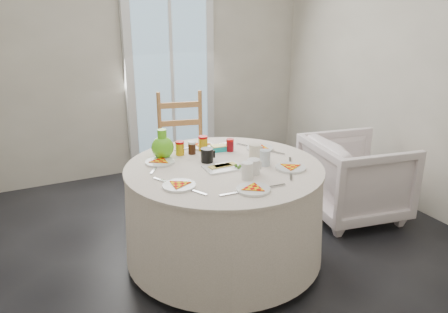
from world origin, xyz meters
name	(u,v)px	position (x,y,z in m)	size (l,w,h in m)	color
floor	(214,256)	(0.00, 0.00, 0.00)	(4.00, 4.00, 0.00)	black
wall_back	(132,53)	(0.00, 2.00, 1.30)	(4.00, 0.02, 2.60)	#BCB5A3
wall_right	(427,65)	(2.00, 0.00, 1.30)	(0.02, 4.00, 2.60)	#BCB5A3
glass_door	(171,75)	(0.40, 1.95, 1.05)	(1.00, 0.08, 2.10)	silver
table	(224,212)	(0.06, -0.05, 0.38)	(1.40, 1.40, 0.71)	#F3E0CF
wooden_chair	(184,152)	(0.18, 1.06, 0.47)	(0.46, 0.44, 1.02)	#B7773E
armchair	(355,174)	(1.39, 0.07, 0.39)	(0.76, 0.71, 0.79)	silver
place_settings	(224,161)	(0.06, -0.05, 0.77)	(1.12, 1.12, 0.02)	silver
jar_cluster	(204,142)	(0.04, 0.26, 0.82)	(0.42, 0.21, 0.12)	brown
butter_tub	(219,144)	(0.17, 0.26, 0.79)	(0.11, 0.08, 0.05)	#14ACAB
green_pitcher	(162,140)	(-0.27, 0.29, 0.87)	(0.16, 0.16, 0.21)	#5DC61C
cheese_platter	(224,163)	(0.03, -0.10, 0.77)	(0.26, 0.17, 0.03)	silver
mugs_glasses	(238,153)	(0.16, -0.05, 0.81)	(0.66, 0.66, 0.12)	#969696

